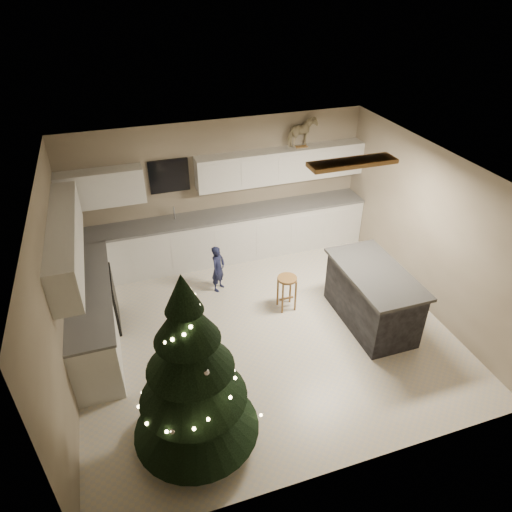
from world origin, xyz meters
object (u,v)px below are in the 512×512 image
object	(u,v)px
bar_stool	(287,285)
island	(372,296)
toddler	(218,269)
rocking_horse	(302,133)
christmas_tree	(192,381)

from	to	relation	value
bar_stool	island	bearing A→B (deg)	-32.48
toddler	rocking_horse	world-z (taller)	rocking_horse
christmas_tree	rocking_horse	world-z (taller)	rocking_horse
island	christmas_tree	world-z (taller)	christmas_tree
island	bar_stool	xyz separation A→B (m)	(-1.13, 0.72, -0.02)
island	rocking_horse	distance (m)	3.21
island	toddler	world-z (taller)	island
island	rocking_horse	bearing A→B (deg)	93.10
toddler	rocking_horse	distance (m)	2.87
island	rocking_horse	xyz separation A→B (m)	(-0.14, 2.66, 1.79)
christmas_tree	toddler	xyz separation A→B (m)	(0.99, 2.84, -0.57)
bar_stool	christmas_tree	size ratio (longest dim) A/B	0.25
christmas_tree	rocking_horse	size ratio (longest dim) A/B	3.74
bar_stool	toddler	size ratio (longest dim) A/B	0.71
toddler	bar_stool	bearing A→B (deg)	-86.94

